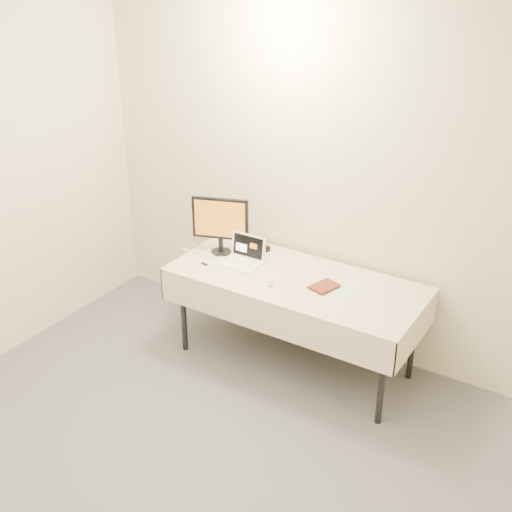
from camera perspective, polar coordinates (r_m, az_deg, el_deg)
The scene contains 9 objects.
back_wall at distance 4.78m, azimuth 6.41°, elevation 6.70°, with size 4.00×0.10×2.70m, color beige.
table at distance 4.68m, azimuth 3.53°, elevation -2.66°, with size 1.86×0.81×0.74m.
laptop at distance 4.85m, azimuth -1.09°, elevation -0.04°, with size 0.29×0.23×0.21m.
monitor at distance 4.92m, azimuth -3.19°, elevation 3.10°, with size 0.43×0.20×0.45m.
book at distance 4.53m, azimuth 5.44°, elevation -1.40°, with size 0.15×0.02×0.20m, color maroon.
alarm_clock at distance 5.05m, azimuth 0.68°, elevation 0.73°, with size 0.10×0.05×0.04m.
clicker at distance 4.55m, azimuth 1.24°, elevation -2.44°, with size 0.05×0.09×0.02m, color #B6B6B9.
paper_form at distance 4.56m, azimuth 8.24°, elevation -2.78°, with size 0.12×0.30×0.00m, color #C2E6B7.
usb_dongle at distance 4.85m, azimuth -4.61°, elevation -0.71°, with size 0.06×0.02×0.01m, color black.
Camera 1 is at (1.94, -1.58, 2.91)m, focal length 45.00 mm.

